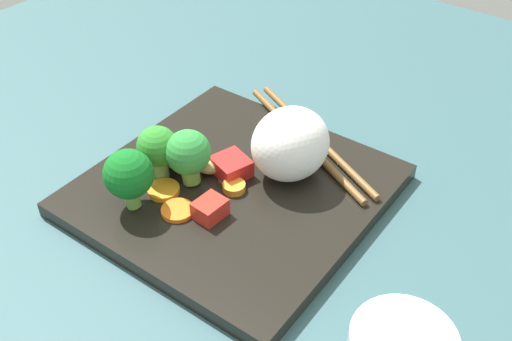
{
  "coord_description": "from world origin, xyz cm",
  "views": [
    {
      "loc": [
        33.55,
        28.84,
        38.96
      ],
      "look_at": [
        -0.95,
        1.91,
        3.54
      ],
      "focal_mm": 42.64,
      "sensor_mm": 36.0,
      "label": 1
    }
  ],
  "objects_px": {
    "square_plate": "(234,190)",
    "carrot_slice_5": "(178,210)",
    "rice_mound": "(290,144)",
    "chopstick_pair": "(309,139)",
    "broccoli_floret_2": "(129,175)"
  },
  "relations": [
    {
      "from": "square_plate",
      "to": "carrot_slice_5",
      "type": "xyz_separation_m",
      "value": [
        0.06,
        -0.01,
        0.01
      ]
    },
    {
      "from": "square_plate",
      "to": "rice_mound",
      "type": "height_order",
      "value": "rice_mound"
    },
    {
      "from": "rice_mound",
      "to": "chopstick_pair",
      "type": "distance_m",
      "value": 0.06
    },
    {
      "from": "rice_mound",
      "to": "carrot_slice_5",
      "type": "xyz_separation_m",
      "value": [
        0.11,
        -0.05,
        -0.03
      ]
    },
    {
      "from": "rice_mound",
      "to": "broccoli_floret_2",
      "type": "bearing_deg",
      "value": -34.47
    },
    {
      "from": "rice_mound",
      "to": "square_plate",
      "type": "bearing_deg",
      "value": -35.25
    },
    {
      "from": "rice_mound",
      "to": "broccoli_floret_2",
      "type": "distance_m",
      "value": 0.15
    },
    {
      "from": "square_plate",
      "to": "rice_mound",
      "type": "distance_m",
      "value": 0.07
    },
    {
      "from": "rice_mound",
      "to": "broccoli_floret_2",
      "type": "relative_size",
      "value": 1.29
    },
    {
      "from": "broccoli_floret_2",
      "to": "chopstick_pair",
      "type": "distance_m",
      "value": 0.2
    },
    {
      "from": "chopstick_pair",
      "to": "rice_mound",
      "type": "bearing_deg",
      "value": 128.09
    },
    {
      "from": "broccoli_floret_2",
      "to": "rice_mound",
      "type": "bearing_deg",
      "value": 145.53
    },
    {
      "from": "square_plate",
      "to": "broccoli_floret_2",
      "type": "bearing_deg",
      "value": -34.02
    },
    {
      "from": "rice_mound",
      "to": "broccoli_floret_2",
      "type": "xyz_separation_m",
      "value": [
        0.12,
        -0.09,
        -0.0
      ]
    },
    {
      "from": "broccoli_floret_2",
      "to": "carrot_slice_5",
      "type": "relative_size",
      "value": 1.99
    }
  ]
}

